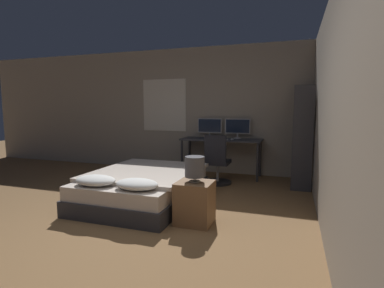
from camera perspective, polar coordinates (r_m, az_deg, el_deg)
ground_plane at (r=3.42m, az=-14.99°, el=-17.75°), size 20.00×20.00×0.00m
wall_back at (r=6.56m, az=3.10°, el=6.41°), size 12.00×0.08×2.70m
wall_side_right at (r=4.08m, az=24.10°, el=5.43°), size 0.06×12.00×2.70m
bed at (r=4.61m, az=-9.24°, el=-7.97°), size 1.49×1.99×0.54m
nightstand at (r=3.73m, az=0.52°, el=-11.10°), size 0.43×0.41×0.52m
bedside_lamp at (r=3.62m, az=0.53°, el=-4.40°), size 0.24×0.24×0.31m
desk at (r=6.16m, az=5.57°, el=0.10°), size 1.64×0.58×0.78m
monitor_left at (r=6.39m, az=3.38°, el=3.35°), size 0.52×0.16×0.41m
monitor_right at (r=6.26m, az=8.67°, el=3.20°), size 0.52×0.16×0.41m
keyboard at (r=5.97m, az=5.17°, el=0.89°), size 0.35×0.13×0.02m
computer_mouse at (r=5.91m, az=7.66°, el=0.88°), size 0.07×0.05×0.04m
office_chair at (r=5.56m, az=4.77°, el=-4.04°), size 0.52×0.52×0.92m
bookshelf at (r=5.57m, az=20.34°, el=2.35°), size 0.33×0.71×1.78m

